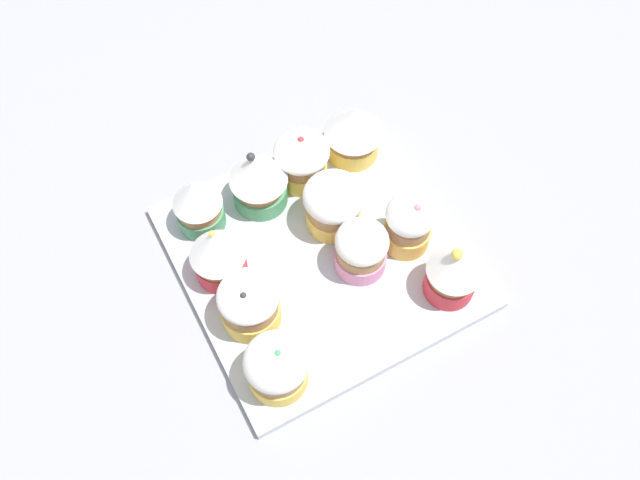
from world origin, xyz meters
The scene contains 13 objects.
ground_plane centered at (0.00, 0.00, -1.50)cm, with size 180.00×180.00×3.00cm, color #9E9EA3.
baking_tray centered at (0.00, 0.00, 0.60)cm, with size 29.34×29.34×1.20cm.
cupcake_0 centered at (-9.84, -9.69, 5.04)cm, with size 5.43×5.43×7.56cm.
cupcake_1 centered at (-3.04, -10.34, 5.16)cm, with size 5.94×5.94×7.86cm.
cupcake_2 centered at (3.28, -9.80, 4.59)cm, with size 6.22×6.22×6.89cm.
cupcake_3 centered at (10.47, -10.34, 4.71)cm, with size 6.24×6.24×7.19cm.
cupcake_4 centered at (-9.49, -2.57, 5.32)cm, with size 6.55×6.55×8.23cm.
cupcake_5 centered at (-9.95, 3.06, 4.72)cm, with size 6.34×6.34×6.91cm.
cupcake_6 centered at (-2.99, 3.28, 4.87)cm, with size 6.68×6.68×7.07cm.
cupcake_7 centered at (3.14, 3.22, 4.53)cm, with size 5.66×5.66×6.61cm.
cupcake_8 centered at (-10.47, 10.03, 5.17)cm, with size 6.85×6.85×7.53cm.
cupcake_9 centered at (3.06, 9.06, 4.99)cm, with size 5.28×5.28×7.73cm.
cupcake_10 centered at (10.21, 9.95, 5.28)cm, with size 5.77×5.77×8.23cm.
Camera 1 is at (31.46, -17.00, 66.46)cm, focal length 38.08 mm.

